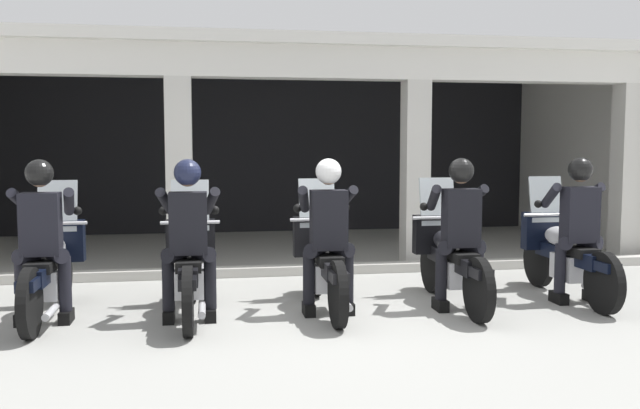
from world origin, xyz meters
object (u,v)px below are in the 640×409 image
at_px(police_officer_center, 328,223).
at_px(motorcycle_center, 324,261).
at_px(motorcycle_far_left, 50,267).
at_px(motorcycle_left, 190,266).
at_px(police_officer_left, 188,226).
at_px(police_officer_far_left, 42,227).
at_px(motorcycle_right, 450,258).
at_px(police_officer_far_right, 578,217).
at_px(police_officer_right, 460,220).
at_px(motorcycle_far_right, 564,253).

bearing_deg(police_officer_center, motorcycle_center, 88.23).
height_order(motorcycle_far_left, motorcycle_left, same).
height_order(motorcycle_center, police_officer_center, police_officer_center).
xyz_separation_m(motorcycle_far_left, motorcycle_left, (1.38, -0.15, 0.00)).
relative_size(police_officer_left, police_officer_center, 1.00).
bearing_deg(police_officer_far_left, motorcycle_right, -6.11).
distance_m(motorcycle_left, police_officer_center, 1.47).
distance_m(police_officer_far_left, motorcycle_right, 4.18).
bearing_deg(police_officer_far_right, motorcycle_right, 165.01).
height_order(motorcycle_far_left, motorcycle_right, same).
height_order(police_officer_center, police_officer_right, same).
relative_size(motorcycle_center, motorcycle_far_right, 1.00).
height_order(motorcycle_left, motorcycle_far_right, same).
height_order(police_officer_far_left, police_officer_center, same).
bearing_deg(motorcycle_right, motorcycle_left, 177.56).
xyz_separation_m(police_officer_left, motorcycle_far_right, (4.15, 0.42, -0.44)).
bearing_deg(motorcycle_right, police_officer_left, -176.60).
relative_size(police_officer_left, police_officer_right, 1.00).
xyz_separation_m(motorcycle_far_left, police_officer_right, (4.15, -0.39, 0.44)).
bearing_deg(motorcycle_left, police_officer_left, -91.58).
bearing_deg(motorcycle_far_left, police_officer_far_left, -98.75).
xyz_separation_m(police_officer_left, motorcycle_center, (1.38, 0.34, -0.44)).
bearing_deg(motorcycle_center, police_officer_left, -167.59).
height_order(police_officer_left, police_officer_center, same).
height_order(motorcycle_far_left, police_officer_far_right, police_officer_far_right).
xyz_separation_m(motorcycle_far_left, motorcycle_far_right, (5.53, -0.00, 0.00)).
distance_m(motorcycle_far_left, motorcycle_center, 2.77).
relative_size(motorcycle_center, motorcycle_right, 1.00).
distance_m(motorcycle_center, motorcycle_far_right, 2.77).
distance_m(motorcycle_left, police_officer_far_right, 4.17).
relative_size(police_officer_left, motorcycle_center, 0.78).
xyz_separation_m(police_officer_far_left, police_officer_left, (1.38, -0.15, 0.00)).
bearing_deg(motorcycle_left, motorcycle_far_right, 0.63).
xyz_separation_m(police_officer_far_left, police_officer_right, (4.15, -0.11, 0.00)).
xyz_separation_m(police_officer_far_left, police_officer_center, (2.77, -0.09, 0.00)).
bearing_deg(police_officer_left, police_officer_right, -0.60).
relative_size(police_officer_right, motorcycle_far_right, 0.78).
bearing_deg(motorcycle_left, motorcycle_center, 1.16).
distance_m(motorcycle_far_right, police_officer_far_right, 0.52).
relative_size(police_officer_left, motorcycle_far_right, 0.78).
distance_m(police_officer_far_left, motorcycle_far_right, 5.56).
bearing_deg(police_officer_left, motorcycle_center, 12.61).
bearing_deg(police_officer_far_right, police_officer_far_left, 172.27).
relative_size(motorcycle_center, police_officer_center, 1.29).
bearing_deg(motorcycle_far_left, police_officer_right, -13.92).
height_order(motorcycle_left, police_officer_center, police_officer_center).
bearing_deg(police_officer_far_right, police_officer_right, 176.72).
distance_m(police_officer_far_left, police_officer_right, 4.15).
bearing_deg(police_officer_far_left, police_officer_left, -14.49).
height_order(motorcycle_far_left, motorcycle_center, same).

